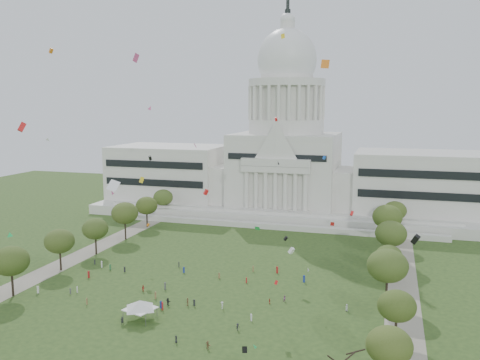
{
  "coord_description": "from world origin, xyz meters",
  "views": [
    {
      "loc": [
        43.99,
        -101.37,
        46.86
      ],
      "look_at": [
        0.0,
        45.0,
        24.0
      ],
      "focal_mm": 38.0,
      "sensor_mm": 36.0,
      "label": 1
    }
  ],
  "objects_px": {
    "big_bare_tree": "(341,359)",
    "event_tent": "(140,304)",
    "capitol": "(286,161)",
    "person_0": "(347,308)"
  },
  "relations": [
    {
      "from": "capitol",
      "to": "person_0",
      "type": "relative_size",
      "value": 97.93
    },
    {
      "from": "event_tent",
      "to": "person_0",
      "type": "bearing_deg",
      "value": 22.48
    },
    {
      "from": "capitol",
      "to": "event_tent",
      "type": "relative_size",
      "value": 15.96
    },
    {
      "from": "big_bare_tree",
      "to": "event_tent",
      "type": "xyz_separation_m",
      "value": [
        -45.38,
        21.53,
        -5.15
      ]
    },
    {
      "from": "big_bare_tree",
      "to": "person_0",
      "type": "bearing_deg",
      "value": 93.48
    },
    {
      "from": "big_bare_tree",
      "to": "capitol",
      "type": "bearing_deg",
      "value": 105.02
    },
    {
      "from": "big_bare_tree",
      "to": "event_tent",
      "type": "height_order",
      "value": "big_bare_tree"
    },
    {
      "from": "event_tent",
      "to": "big_bare_tree",
      "type": "bearing_deg",
      "value": -25.38
    },
    {
      "from": "big_bare_tree",
      "to": "event_tent",
      "type": "distance_m",
      "value": 50.5
    },
    {
      "from": "big_bare_tree",
      "to": "event_tent",
      "type": "bearing_deg",
      "value": 154.62
    }
  ]
}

